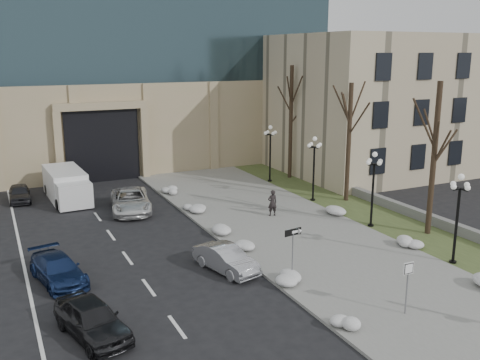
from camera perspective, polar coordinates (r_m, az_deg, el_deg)
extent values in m
cube|color=gray|center=(32.57, 5.47, -5.37)|extent=(9.00, 40.00, 0.12)
cube|color=gray|center=(30.61, -1.83, -6.55)|extent=(0.30, 40.00, 0.14)
cube|color=#3D4B25|center=(36.21, 14.36, -3.81)|extent=(4.00, 40.00, 0.10)
cube|color=slate|center=(38.84, 14.79, -2.19)|extent=(0.50, 30.00, 0.70)
cube|color=tan|center=(55.74, -14.56, 6.34)|extent=(40.00, 20.00, 8.00)
cube|color=black|center=(46.76, -14.72, 3.77)|extent=(6.00, 2.50, 6.00)
cube|color=tan|center=(44.96, -14.63, 7.65)|extent=(7.50, 0.60, 0.60)
cube|color=tan|center=(44.88, -18.76, 3.09)|extent=(0.60, 0.60, 6.00)
cube|color=tan|center=(46.18, -10.12, 3.89)|extent=(0.60, 0.60, 6.00)
cube|color=#B9AB8B|center=(53.28, 15.13, 8.15)|extent=(22.00, 18.00, 12.00)
cube|color=black|center=(41.83, 14.43, 1.97)|extent=(1.40, 0.25, 2.00)
cube|color=black|center=(44.47, 18.40, 2.38)|extent=(1.40, 0.25, 2.00)
cube|color=black|center=(47.30, 21.92, 2.72)|extent=(1.40, 0.25, 2.00)
cube|color=black|center=(41.30, 14.71, 6.73)|extent=(1.40, 0.25, 2.00)
cube|color=black|center=(43.97, 18.74, 6.85)|extent=(1.40, 0.25, 2.00)
cube|color=black|center=(46.83, 22.30, 6.93)|extent=(1.40, 0.25, 2.00)
cube|color=black|center=(41.06, 15.01, 11.59)|extent=(1.40, 0.25, 2.00)
cube|color=black|center=(43.74, 19.10, 11.40)|extent=(1.40, 0.25, 2.00)
cube|color=black|center=(46.62, 22.69, 11.20)|extent=(1.40, 0.25, 2.00)
imported|color=black|center=(21.65, -15.50, -14.11)|extent=(2.71, 4.50, 1.43)
imported|color=#A7A9AF|center=(26.61, -1.51, -8.41)|extent=(2.30, 4.11, 1.28)
imported|color=navy|center=(26.80, -18.84, -9.03)|extent=(2.59, 4.61, 1.26)
imported|color=silver|center=(36.96, -11.60, -2.16)|extent=(3.44, 5.80, 1.51)
imported|color=#292A2E|center=(41.81, -22.46, -1.30)|extent=(1.57, 3.65, 1.23)
imported|color=black|center=(34.89, 3.47, -2.45)|extent=(0.67, 0.48, 1.73)
cube|color=silver|center=(41.56, -18.16, -0.36)|extent=(2.62, 5.50, 2.16)
cube|color=silver|center=(38.49, -17.28, -1.54)|extent=(2.34, 1.83, 1.73)
cylinder|color=black|center=(38.67, -18.85, -2.50)|extent=(0.30, 0.77, 0.76)
cylinder|color=black|center=(39.04, -15.73, -2.13)|extent=(0.30, 0.77, 0.76)
cylinder|color=black|center=(43.12, -19.88, -0.97)|extent=(0.30, 0.77, 0.76)
cylinder|color=black|center=(43.45, -17.08, -0.65)|extent=(0.30, 0.77, 0.76)
cylinder|color=slate|center=(25.26, 5.62, -8.11)|extent=(0.06, 0.06, 2.59)
cube|color=black|center=(24.85, 5.68, -5.55)|extent=(0.94, 0.17, 0.32)
cube|color=white|center=(24.92, 5.99, -5.50)|extent=(0.44, 0.07, 0.12)
cone|color=white|center=(25.07, 6.44, -5.39)|extent=(0.25, 0.29, 0.26)
cylinder|color=slate|center=(23.17, 17.36, -11.14)|extent=(0.06, 0.06, 2.31)
cube|color=white|center=(22.80, 17.53, -8.98)|extent=(0.50, 0.05, 0.50)
cube|color=black|center=(22.78, 17.57, -9.00)|extent=(0.44, 0.02, 0.44)
cube|color=white|center=(22.78, 17.58, -9.00)|extent=(0.38, 0.02, 0.38)
ellipsoid|color=silver|center=(21.93, 11.73, -14.74)|extent=(1.10, 1.60, 0.36)
ellipsoid|color=silver|center=(25.19, 5.03, -10.61)|extent=(1.10, 1.60, 0.36)
ellipsoid|color=silver|center=(28.93, 1.15, -7.28)|extent=(1.10, 1.60, 0.36)
ellipsoid|color=silver|center=(31.88, -2.51, -5.29)|extent=(1.10, 1.60, 0.36)
ellipsoid|color=silver|center=(36.07, -5.00, -3.07)|extent=(1.10, 1.60, 0.36)
ellipsoid|color=silver|center=(40.70, -7.35, -1.20)|extent=(1.10, 1.60, 0.36)
ellipsoid|color=silver|center=(30.81, 17.60, -6.62)|extent=(1.10, 1.60, 0.36)
ellipsoid|color=silver|center=(35.76, 9.73, -3.37)|extent=(1.10, 1.60, 0.36)
cylinder|color=black|center=(29.65, 21.74, -8.18)|extent=(0.36, 0.36, 0.20)
cylinder|color=black|center=(29.03, 22.06, -4.69)|extent=(0.14, 0.14, 4.00)
cylinder|color=black|center=(28.50, 22.42, -0.86)|extent=(0.10, 0.90, 0.10)
cylinder|color=black|center=(28.50, 22.42, -0.86)|extent=(0.90, 0.10, 0.10)
sphere|color=silver|center=(28.37, 22.53, 0.31)|extent=(0.32, 0.32, 0.32)
sphere|color=silver|center=(28.80, 23.05, -0.47)|extent=(0.28, 0.28, 0.28)
sphere|color=silver|center=(28.14, 21.83, -0.67)|extent=(0.28, 0.28, 0.28)
sphere|color=silver|center=(28.76, 21.79, -0.37)|extent=(0.28, 0.28, 0.28)
sphere|color=silver|center=(28.18, 23.12, -0.77)|extent=(0.28, 0.28, 0.28)
cylinder|color=black|center=(34.05, 13.76, -4.79)|extent=(0.36, 0.36, 0.20)
cylinder|color=black|center=(33.52, 13.94, -1.70)|extent=(0.14, 0.14, 4.00)
cylinder|color=black|center=(33.06, 14.13, 1.64)|extent=(0.10, 0.90, 0.10)
cylinder|color=black|center=(33.06, 14.13, 1.64)|extent=(0.90, 0.10, 0.10)
sphere|color=silver|center=(32.95, 14.19, 2.66)|extent=(0.32, 0.32, 0.32)
sphere|color=silver|center=(33.32, 14.75, 1.96)|extent=(0.28, 0.28, 0.28)
sphere|color=silver|center=(32.75, 13.54, 1.83)|extent=(0.28, 0.28, 0.28)
sphere|color=silver|center=(33.37, 13.66, 2.04)|extent=(0.28, 0.28, 0.28)
sphere|color=silver|center=(32.69, 14.65, 1.75)|extent=(0.28, 0.28, 0.28)
cylinder|color=black|center=(39.05, 7.77, -2.15)|extent=(0.36, 0.36, 0.20)
cylinder|color=black|center=(38.58, 7.85, 0.56)|extent=(0.14, 0.14, 4.00)
cylinder|color=black|center=(38.19, 7.95, 3.49)|extent=(0.10, 0.90, 0.10)
cylinder|color=black|center=(38.19, 7.95, 3.49)|extent=(0.90, 0.10, 0.10)
sphere|color=silver|center=(38.09, 7.98, 4.38)|extent=(0.32, 0.32, 0.32)
sphere|color=silver|center=(38.41, 8.52, 3.75)|extent=(0.28, 0.28, 0.28)
sphere|color=silver|center=(37.92, 7.39, 3.66)|extent=(0.28, 0.28, 0.28)
sphere|color=silver|center=(38.53, 7.59, 3.82)|extent=(0.28, 0.28, 0.28)
sphere|color=silver|center=(37.79, 8.33, 3.60)|extent=(0.28, 0.28, 0.28)
cylinder|color=black|center=(44.44, 3.19, -0.12)|extent=(0.36, 0.36, 0.20)
cylinder|color=black|center=(44.03, 3.22, 2.28)|extent=(0.14, 0.14, 4.00)
cylinder|color=black|center=(43.68, 3.26, 4.86)|extent=(0.10, 0.90, 0.10)
cylinder|color=black|center=(43.68, 3.26, 4.86)|extent=(0.90, 0.10, 0.10)
sphere|color=silver|center=(43.60, 3.27, 5.64)|extent=(0.32, 0.32, 0.32)
sphere|color=silver|center=(43.88, 3.78, 5.09)|extent=(0.28, 0.28, 0.28)
sphere|color=silver|center=(43.45, 2.74, 5.02)|extent=(0.28, 0.28, 0.28)
sphere|color=silver|center=(44.05, 2.98, 5.13)|extent=(0.28, 0.28, 0.28)
sphere|color=silver|center=(43.27, 3.55, 4.97)|extent=(0.28, 0.28, 0.28)
cylinder|color=black|center=(32.63, 19.96, 1.98)|extent=(0.32, 0.32, 9.00)
cylinder|color=black|center=(38.60, 11.52, 3.83)|extent=(0.32, 0.32, 8.50)
cylinder|color=black|center=(45.09, 5.43, 6.05)|extent=(0.32, 0.32, 9.50)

